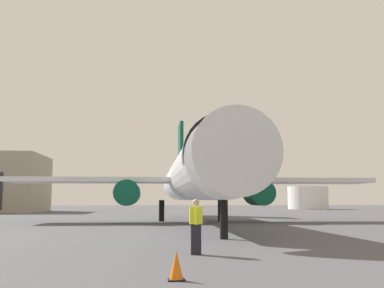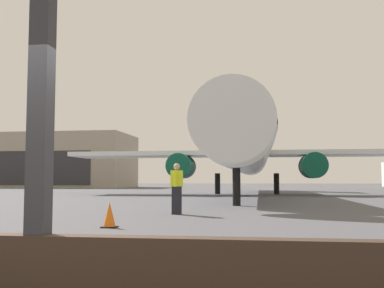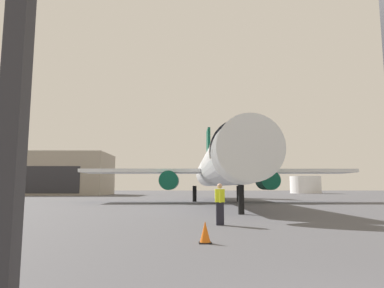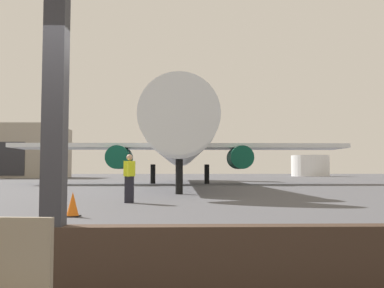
{
  "view_description": "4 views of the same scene",
  "coord_description": "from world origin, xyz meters",
  "px_view_note": "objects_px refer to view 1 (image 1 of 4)",
  "views": [
    {
      "loc": [
        -2.05,
        -3.19,
        1.7
      ],
      "look_at": [
        -0.25,
        17.73,
        4.29
      ],
      "focal_mm": 42.77,
      "sensor_mm": 36.0,
      "label": 1
    },
    {
      "loc": [
        2.14,
        -4.31,
        1.17
      ],
      "look_at": [
        -0.61,
        14.7,
        2.66
      ],
      "focal_mm": 43.52,
      "sensor_mm": 36.0,
      "label": 2
    },
    {
      "loc": [
        -2.02,
        -3.08,
        1.59
      ],
      "look_at": [
        -1.82,
        13.24,
        3.66
      ],
      "focal_mm": 31.71,
      "sensor_mm": 36.0,
      "label": 3
    },
    {
      "loc": [
        1.18,
        -4.02,
        1.15
      ],
      "look_at": [
        1.71,
        16.33,
        2.42
      ],
      "focal_mm": 39.99,
      "sensor_mm": 36.0,
      "label": 4
    }
  ],
  "objects_px": {
    "airplane": "(194,176)",
    "traffic_cone": "(176,266)",
    "ground_crew_worker": "(196,226)",
    "fuel_storage_tank": "(308,198)"
  },
  "relations": [
    {
      "from": "ground_crew_worker",
      "to": "traffic_cone",
      "type": "height_order",
      "value": "ground_crew_worker"
    },
    {
      "from": "traffic_cone",
      "to": "fuel_storage_tank",
      "type": "distance_m",
      "value": 80.42
    },
    {
      "from": "traffic_cone",
      "to": "fuel_storage_tank",
      "type": "bearing_deg",
      "value": 68.93
    },
    {
      "from": "fuel_storage_tank",
      "to": "ground_crew_worker",
      "type": "bearing_deg",
      "value": -111.71
    },
    {
      "from": "ground_crew_worker",
      "to": "airplane",
      "type": "bearing_deg",
      "value": 85.04
    },
    {
      "from": "airplane",
      "to": "traffic_cone",
      "type": "distance_m",
      "value": 25.33
    },
    {
      "from": "airplane",
      "to": "traffic_cone",
      "type": "relative_size",
      "value": 59.61
    },
    {
      "from": "ground_crew_worker",
      "to": "fuel_storage_tank",
      "type": "relative_size",
      "value": 0.23
    },
    {
      "from": "ground_crew_worker",
      "to": "fuel_storage_tank",
      "type": "xyz_separation_m",
      "value": [
        28.04,
        70.43,
        1.23
      ]
    },
    {
      "from": "airplane",
      "to": "fuel_storage_tank",
      "type": "height_order",
      "value": "airplane"
    }
  ]
}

